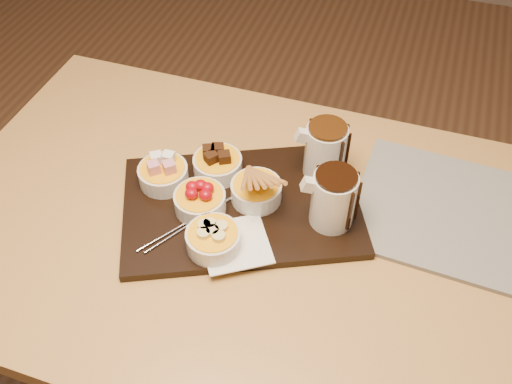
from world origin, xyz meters
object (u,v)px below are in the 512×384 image
(bowl_strawberries, at_px, (200,202))
(pitcher_milk_chocolate, at_px, (325,151))
(dining_table, at_px, (239,252))
(pitcher_dark_chocolate, at_px, (333,199))
(serving_board, at_px, (242,206))
(newspaper, at_px, (455,214))

(bowl_strawberries, relative_size, pitcher_milk_chocolate, 0.88)
(dining_table, relative_size, pitcher_milk_chocolate, 10.55)
(bowl_strawberries, bearing_deg, pitcher_milk_chocolate, 41.07)
(pitcher_dark_chocolate, height_order, pitcher_milk_chocolate, same)
(dining_table, bearing_deg, bowl_strawberries, -176.32)
(serving_board, distance_m, pitcher_milk_chocolate, 0.20)
(serving_board, xyz_separation_m, pitcher_milk_chocolate, (0.13, 0.14, 0.07))
(dining_table, xyz_separation_m, newspaper, (0.40, 0.15, 0.10))
(bowl_strawberries, bearing_deg, serving_board, 28.26)
(pitcher_dark_chocolate, bearing_deg, dining_table, 170.87)
(dining_table, bearing_deg, serving_board, 97.24)
(dining_table, height_order, newspaper, newspaper)
(serving_board, distance_m, pitcher_dark_chocolate, 0.19)
(serving_board, height_order, bowl_strawberries, bowl_strawberries)
(serving_board, relative_size, newspaper, 1.19)
(bowl_strawberries, bearing_deg, newspaper, 17.98)
(serving_board, distance_m, newspaper, 0.42)
(serving_board, height_order, pitcher_milk_chocolate, pitcher_milk_chocolate)
(pitcher_dark_chocolate, bearing_deg, pitcher_milk_chocolate, 85.60)
(pitcher_dark_chocolate, relative_size, newspaper, 0.29)
(dining_table, bearing_deg, pitcher_dark_chocolate, 15.55)
(bowl_strawberries, height_order, pitcher_milk_chocolate, pitcher_milk_chocolate)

